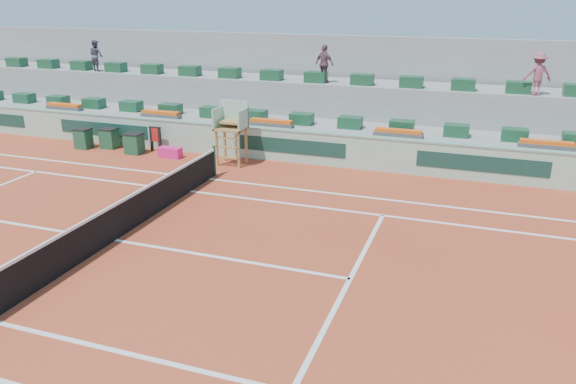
# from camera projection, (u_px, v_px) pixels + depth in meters

# --- Properties ---
(ground) EXTENTS (90.00, 90.00, 0.00)m
(ground) POSITION_uv_depth(u_px,v_px,m) (115.00, 240.00, 14.91)
(ground) COLOR #A2381F
(ground) RESTS_ON ground
(seating_tier_lower) EXTENTS (36.00, 4.00, 1.20)m
(seating_tier_lower) POSITION_uv_depth(u_px,v_px,m) (264.00, 130.00, 24.20)
(seating_tier_lower) COLOR #989895
(seating_tier_lower) RESTS_ON ground
(seating_tier_upper) EXTENTS (36.00, 2.40, 2.60)m
(seating_tier_upper) POSITION_uv_depth(u_px,v_px,m) (277.00, 107.00, 25.38)
(seating_tier_upper) COLOR #989895
(seating_tier_upper) RESTS_ON ground
(stadium_back_wall) EXTENTS (36.00, 0.40, 4.40)m
(stadium_back_wall) POSITION_uv_depth(u_px,v_px,m) (289.00, 82.00, 26.50)
(stadium_back_wall) COLOR #989895
(stadium_back_wall) RESTS_ON ground
(player_bag) EXTENTS (0.92, 0.41, 0.41)m
(player_bag) POSITION_uv_depth(u_px,v_px,m) (170.00, 152.00, 22.28)
(player_bag) COLOR #E71E7B
(player_bag) RESTS_ON ground
(spectator_left) EXTENTS (0.86, 0.76, 1.46)m
(spectator_left) POSITION_uv_depth(u_px,v_px,m) (96.00, 55.00, 26.96)
(spectator_left) COLOR #4F4F5C
(spectator_left) RESTS_ON seating_tier_upper
(spectator_mid) EXTENTS (0.99, 0.73, 1.57)m
(spectator_mid) POSITION_uv_depth(u_px,v_px,m) (324.00, 64.00, 23.40)
(spectator_mid) COLOR #6E4954
(spectator_mid) RESTS_ON seating_tier_upper
(spectator_right) EXTENTS (1.13, 0.85, 1.56)m
(spectator_right) POSITION_uv_depth(u_px,v_px,m) (538.00, 74.00, 20.57)
(spectator_right) COLOR #954A5A
(spectator_right) RESTS_ON seating_tier_upper
(court_lines) EXTENTS (23.89, 11.09, 0.01)m
(court_lines) POSITION_uv_depth(u_px,v_px,m) (115.00, 240.00, 14.90)
(court_lines) COLOR white
(court_lines) RESTS_ON ground
(tennis_net) EXTENTS (0.10, 11.97, 1.10)m
(tennis_net) POSITION_uv_depth(u_px,v_px,m) (113.00, 222.00, 14.73)
(tennis_net) COLOR black
(tennis_net) RESTS_ON ground
(advertising_hoarding) EXTENTS (36.00, 0.34, 1.26)m
(advertising_hoarding) POSITION_uv_depth(u_px,v_px,m) (244.00, 141.00, 22.23)
(advertising_hoarding) COLOR #9CC4AC
(advertising_hoarding) RESTS_ON ground
(umpire_chair) EXTENTS (1.10, 0.90, 2.40)m
(umpire_chair) POSITION_uv_depth(u_px,v_px,m) (232.00, 124.00, 21.04)
(umpire_chair) COLOR olive
(umpire_chair) RESTS_ON ground
(seat_row_lower) EXTENTS (32.90, 0.60, 0.44)m
(seat_row_lower) POSITION_uv_depth(u_px,v_px,m) (256.00, 115.00, 23.12)
(seat_row_lower) COLOR #184A2C
(seat_row_lower) RESTS_ON seating_tier_lower
(seat_row_upper) EXTENTS (32.90, 0.60, 0.44)m
(seat_row_upper) POSITION_uv_depth(u_px,v_px,m) (272.00, 75.00, 24.34)
(seat_row_upper) COLOR #184A2C
(seat_row_upper) RESTS_ON seating_tier_upper
(flower_planters) EXTENTS (26.80, 0.36, 0.28)m
(flower_planters) POSITION_uv_depth(u_px,v_px,m) (214.00, 119.00, 22.91)
(flower_planters) COLOR #4E4E4E
(flower_planters) RESTS_ON seating_tier_lower
(drink_cooler_a) EXTENTS (0.69, 0.60, 0.84)m
(drink_cooler_a) POSITION_uv_depth(u_px,v_px,m) (134.00, 143.00, 22.75)
(drink_cooler_a) COLOR #18492E
(drink_cooler_a) RESTS_ON ground
(drink_cooler_b) EXTENTS (0.68, 0.59, 0.84)m
(drink_cooler_b) POSITION_uv_depth(u_px,v_px,m) (109.00, 138.00, 23.57)
(drink_cooler_b) COLOR #18492E
(drink_cooler_b) RESTS_ON ground
(drink_cooler_c) EXTENTS (0.64, 0.56, 0.84)m
(drink_cooler_c) POSITION_uv_depth(u_px,v_px,m) (83.00, 138.00, 23.53)
(drink_cooler_c) COLOR #18492E
(drink_cooler_c) RESTS_ON ground
(towel_rack) EXTENTS (0.55, 0.09, 1.03)m
(towel_rack) POSITION_uv_depth(u_px,v_px,m) (155.00, 137.00, 23.01)
(towel_rack) COLOR black
(towel_rack) RESTS_ON ground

